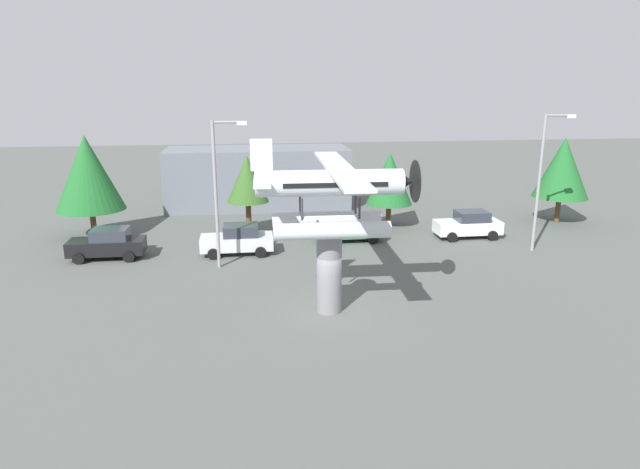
# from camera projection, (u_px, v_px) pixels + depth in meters

# --- Properties ---
(ground_plane) EXTENTS (140.00, 140.00, 0.00)m
(ground_plane) POSITION_uv_depth(u_px,v_px,m) (329.00, 311.00, 24.81)
(ground_plane) COLOR #515651
(display_pedestal) EXTENTS (1.10, 1.10, 3.59)m
(display_pedestal) POSITION_uv_depth(u_px,v_px,m) (329.00, 272.00, 24.34)
(display_pedestal) COLOR slate
(display_pedestal) RESTS_ON ground
(floatplane_monument) EXTENTS (6.94, 10.43, 4.00)m
(floatplane_monument) POSITION_uv_depth(u_px,v_px,m) (333.00, 194.00, 23.44)
(floatplane_monument) COLOR silver
(floatplane_monument) RESTS_ON display_pedestal
(car_near_black) EXTENTS (4.20, 2.02, 1.76)m
(car_near_black) POSITION_uv_depth(u_px,v_px,m) (108.00, 244.00, 31.93)
(car_near_black) COLOR black
(car_near_black) RESTS_ON ground
(car_mid_silver) EXTENTS (4.20, 2.02, 1.76)m
(car_mid_silver) POSITION_uv_depth(u_px,v_px,m) (238.00, 240.00, 32.76)
(car_mid_silver) COLOR silver
(car_mid_silver) RESTS_ON ground
(car_far_green) EXTENTS (4.20, 2.02, 1.76)m
(car_far_green) POSITION_uv_depth(u_px,v_px,m) (350.00, 227.00, 35.48)
(car_far_green) COLOR #237A38
(car_far_green) RESTS_ON ground
(car_distant_white) EXTENTS (4.20, 2.02, 1.76)m
(car_distant_white) POSITION_uv_depth(u_px,v_px,m) (469.00, 224.00, 36.23)
(car_distant_white) COLOR white
(car_distant_white) RESTS_ON ground
(streetlight_primary) EXTENTS (1.84, 0.28, 7.91)m
(streetlight_primary) POSITION_uv_depth(u_px,v_px,m) (219.00, 184.00, 29.45)
(streetlight_primary) COLOR gray
(streetlight_primary) RESTS_ON ground
(streetlight_secondary) EXTENTS (1.84, 0.28, 8.08)m
(streetlight_secondary) POSITION_uv_depth(u_px,v_px,m) (543.00, 173.00, 32.42)
(streetlight_secondary) COLOR gray
(streetlight_secondary) RESTS_ON ground
(storefront_building) EXTENTS (14.39, 5.19, 4.72)m
(storefront_building) POSITION_uv_depth(u_px,v_px,m) (258.00, 178.00, 44.90)
(storefront_building) COLOR slate
(storefront_building) RESTS_ON ground
(tree_west) EXTENTS (4.30, 4.30, 6.62)m
(tree_west) POSITION_uv_depth(u_px,v_px,m) (88.00, 173.00, 35.47)
(tree_west) COLOR brown
(tree_west) RESTS_ON ground
(tree_east) EXTENTS (2.74, 2.74, 5.22)m
(tree_east) POSITION_uv_depth(u_px,v_px,m) (247.00, 179.00, 36.45)
(tree_east) COLOR brown
(tree_east) RESTS_ON ground
(tree_center_back) EXTENTS (3.17, 3.17, 5.17)m
(tree_center_back) POSITION_uv_depth(u_px,v_px,m) (390.00, 179.00, 38.26)
(tree_center_back) COLOR brown
(tree_center_back) RESTS_ON ground
(tree_far_east) EXTENTS (3.81, 3.81, 6.08)m
(tree_far_east) POSITION_uv_depth(u_px,v_px,m) (563.00, 168.00, 39.42)
(tree_far_east) COLOR brown
(tree_far_east) RESTS_ON ground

